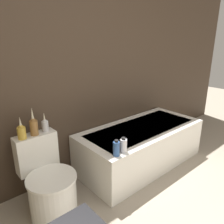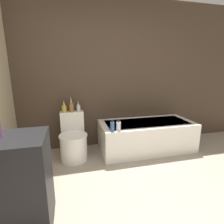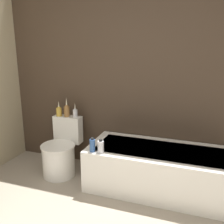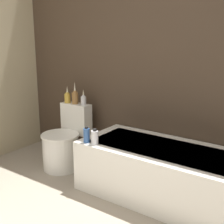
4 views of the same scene
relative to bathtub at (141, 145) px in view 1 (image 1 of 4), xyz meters
The scene contains 8 objects.
wall_back_tiled 1.33m from the bathtub, 148.72° to the left, with size 6.40×0.06×2.60m.
bathtub is the anchor object (origin of this frame).
toilet 1.28m from the bathtub, behind, with size 0.44×0.57×0.73m.
vase_gold 1.50m from the bathtub, behind, with size 0.07×0.07×0.20m.
vase_silver 1.40m from the bathtub, behind, with size 0.07×0.07×0.26m.
vase_bronze 1.29m from the bathtub, behind, with size 0.06×0.06×0.19m.
shampoo_bottle_tall 0.83m from the bathtub, 156.39° to the right, with size 0.06×0.06×0.16m.
shampoo_bottle_short 0.75m from the bathtub, 153.61° to the right, with size 0.07×0.07×0.15m.
Camera 1 is at (-1.23, 0.20, 1.57)m, focal length 35.00 mm.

